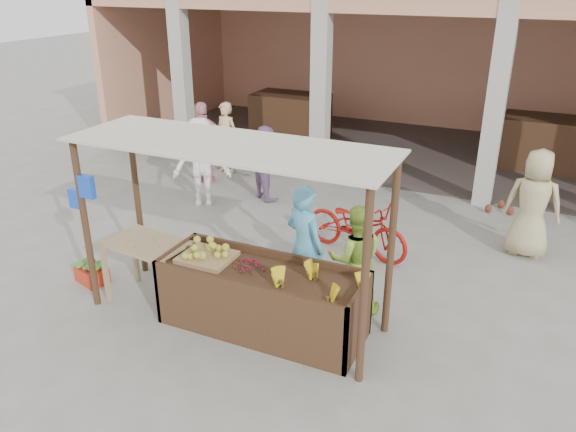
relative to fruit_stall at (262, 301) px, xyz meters
The scene contains 20 objects.
ground 0.64m from the fruit_stall, behind, with size 60.00×60.00×0.00m, color gray.
market_building 9.23m from the fruit_stall, 92.86° to the left, with size 14.40×6.40×4.20m.
fruit_stall is the anchor object (origin of this frame).
stall_awning 1.66m from the fruit_stall, behind, with size 4.09×1.35×2.39m.
banana_heap 0.93m from the fruit_stall, ahead, with size 1.01×0.55×0.18m, color yellow, non-canonical shape.
melon_tray 0.95m from the fruit_stall, behind, with size 0.67×0.58×0.18m.
berry_heap 0.51m from the fruit_stall, 169.59° to the left, with size 0.44×0.36×0.14m, color maroon.
side_table 1.79m from the fruit_stall, behind, with size 1.16×0.84×0.88m.
papaya_pile 1.84m from the fruit_stall, behind, with size 0.64×0.37×0.18m, color #4E852B, non-canonical shape.
red_crate 2.85m from the fruit_stall, behind, with size 0.46×0.33×0.24m, color red.
plantain_bundle 2.83m from the fruit_stall, behind, with size 0.35×0.25×0.07m, color #579937, non-canonical shape.
produce_sacks 5.83m from the fruit_stall, 65.90° to the left, with size 0.88×0.83×0.67m.
vendor_blue 0.97m from the fruit_stall, 72.62° to the left, with size 0.70×0.51×1.85m, color #5AB9E5.
vendor_green 1.36m from the fruit_stall, 45.37° to the left, with size 0.77×0.45×1.60m, color #93BE3D.
motorcycle 2.56m from the fruit_stall, 80.72° to the left, with size 1.93×0.67×1.01m, color #A0150E.
shopper_a 4.46m from the fruit_stall, 132.53° to the left, with size 1.20×0.60×1.88m, color white.
shopper_b 5.73m from the fruit_stall, 129.78° to the left, with size 1.10×0.59×1.88m, color pink.
shopper_c 4.71m from the fruit_stall, 51.18° to the left, with size 0.94×0.61×1.96m, color tan.
shopper_e 6.31m from the fruit_stall, 124.66° to the left, with size 0.62×0.47×1.67m, color #F7C794.
shopper_f 4.63m from the fruit_stall, 116.35° to the left, with size 0.80×0.46×1.63m, color #94719B.
Camera 1 is at (3.36, -5.39, 4.22)m, focal length 35.00 mm.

